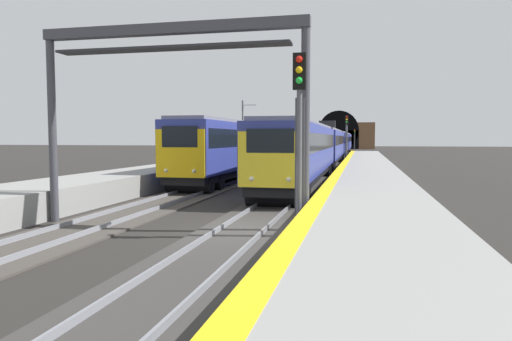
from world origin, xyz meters
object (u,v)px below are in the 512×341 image
Objects in this scene: railway_signal_far at (355,137)px; overhead_signal_gantry at (170,72)px; train_main_approaching at (333,144)px; train_adjacent_platform at (281,143)px; catenary_mast_near at (243,130)px; railway_signal_mid at (347,135)px; railway_signal_near at (299,128)px.

overhead_signal_gantry is at bearing -2.56° from railway_signal_far.
railway_signal_far reaches higher than train_main_approaching.
train_adjacent_platform is 11.73× the size of railway_signal_far.
train_main_approaching is 16.74× the size of railway_signal_far.
catenary_mast_near is at bearing -13.67° from railway_signal_far.
train_main_approaching is at bearing -1.98° from railway_signal_far.
overhead_signal_gantry is 1.19× the size of catenary_mast_near.
overhead_signal_gantry is at bearing -6.13° from railway_signal_mid.
train_main_approaching is at bearing -81.55° from catenary_mast_near.
catenary_mast_near reaches higher than train_main_approaching.
catenary_mast_near is (45.54, 13.25, 0.71)m from railway_signal_near.
train_main_approaching is 10.96× the size of catenary_mast_near.
train_adjacent_platform is 39.04m from railway_signal_near.
railway_signal_mid is (-5.06, -1.83, 1.12)m from train_main_approaching.
railway_signal_far reaches higher than train_adjacent_platform.
catenary_mast_near is at bearing -81.83° from train_main_approaching.
railway_signal_mid is at bearing 119.34° from train_adjacent_platform.
overhead_signal_gantry is at bearing -3.49° from train_main_approaching.
train_main_approaching is at bearing -3.21° from overhead_signal_gantry.
train_adjacent_platform is (-8.85, 5.19, 0.13)m from train_main_approaching.
catenary_mast_near is at bearing -104.23° from railway_signal_mid.
overhead_signal_gantry is 45.43m from catenary_mast_near.
train_main_approaching is 15.25× the size of railway_signal_mid.
catenary_mast_near reaches higher than railway_signal_mid.
railway_signal_far is (100.02, 0.00, -0.18)m from railway_signal_near.
railway_signal_far is (61.63, -7.02, 0.72)m from train_adjacent_platform.
railway_signal_mid reaches higher than railway_signal_near.
overhead_signal_gantry is (-46.24, 2.60, 2.92)m from train_main_approaching.
railway_signal_far is (52.78, -1.83, 0.85)m from train_main_approaching.
railway_signal_mid is 41.46m from overhead_signal_gantry.
train_adjacent_platform is 8.04m from railway_signal_mid.
railway_signal_near is at bearing 11.33° from train_adjacent_platform.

